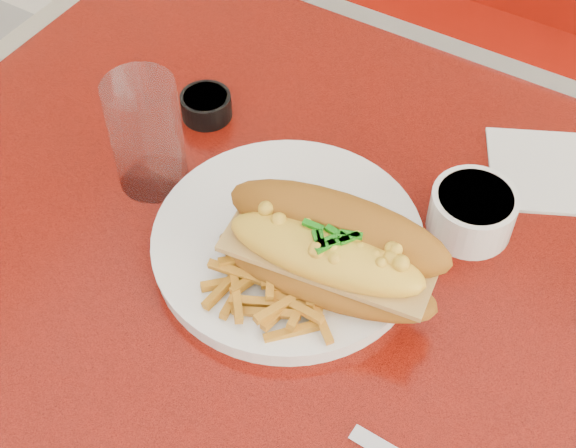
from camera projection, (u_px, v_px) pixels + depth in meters
The scene contains 10 objects.
diner_table at pixel (386, 407), 0.86m from camera, with size 1.23×0.83×0.77m.
booth_bench_far at pixel (558, 155), 1.55m from camera, with size 1.20×0.51×0.90m.
dinner_plate at pixel (288, 243), 0.79m from camera, with size 0.29×0.29×0.02m.
mac_hoagie at pixel (330, 251), 0.72m from camera, with size 0.23×0.13×0.09m.
fries_pile at pixel (281, 285), 0.73m from camera, with size 0.10×0.09×0.03m, color orange, non-canonical shape.
fork at pixel (345, 260), 0.76m from camera, with size 0.06×0.17×0.00m.
gravy_ramekin at pixel (472, 211), 0.79m from camera, with size 0.09×0.09×0.05m.
sauce_cup_left at pixel (206, 105), 0.91m from camera, with size 0.07×0.07×0.03m.
water_tumbler at pixel (146, 135), 0.81m from camera, with size 0.07×0.07×0.13m, color #C3E3FB.
paper_napkin at pixel (546, 171), 0.86m from camera, with size 0.12×0.12×0.00m, color silver.
Camera 1 is at (0.11, -0.39, 1.40)m, focal length 50.00 mm.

